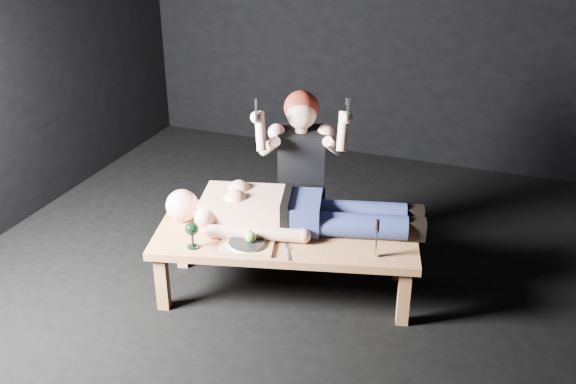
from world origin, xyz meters
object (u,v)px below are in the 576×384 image
(goblet, at_px, (192,235))
(table, at_px, (285,264))
(lying_man, at_px, (296,208))
(serving_tray, at_px, (247,246))
(kneeling_woman, at_px, (301,171))
(carving_knife, at_px, (377,238))

(goblet, bearing_deg, table, 35.27)
(lying_man, bearing_deg, serving_tray, -133.05)
(table, xyz_separation_m, serving_tray, (-0.18, -0.23, 0.24))
(kneeling_woman, relative_size, goblet, 7.46)
(carving_knife, bearing_deg, kneeling_woman, 125.73)
(table, bearing_deg, goblet, -159.37)
(table, xyz_separation_m, lying_man, (0.02, 0.14, 0.37))
(lying_man, distance_m, goblet, 0.73)
(table, relative_size, kneeling_woman, 1.30)
(table, distance_m, goblet, 0.69)
(goblet, bearing_deg, carving_knife, 15.39)
(lying_man, distance_m, carving_knife, 0.63)
(table, bearing_deg, lying_man, 66.39)
(table, relative_size, goblet, 9.68)
(serving_tray, xyz_separation_m, goblet, (-0.32, -0.13, 0.08))
(kneeling_woman, bearing_deg, carving_knife, -59.77)
(serving_tray, height_order, carving_knife, carving_knife)
(lying_man, bearing_deg, carving_knife, -32.01)
(kneeling_woman, relative_size, carving_knife, 5.19)
(kneeling_woman, xyz_separation_m, carving_knife, (0.71, -0.59, -0.09))
(kneeling_woman, xyz_separation_m, goblet, (-0.41, -0.90, -0.13))
(kneeling_woman, distance_m, serving_tray, 0.81)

